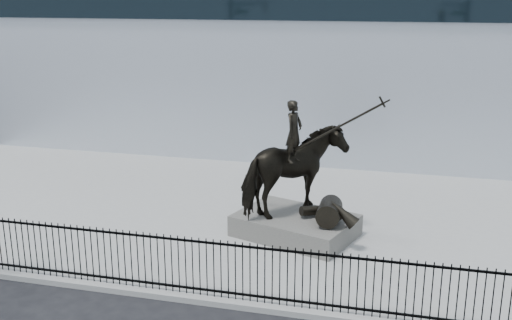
# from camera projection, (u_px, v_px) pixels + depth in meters

# --- Properties ---
(plaza) EXTENTS (30.00, 12.00, 0.15)m
(plaza) POSITION_uv_depth(u_px,v_px,m) (274.00, 217.00, 19.89)
(plaza) COLOR gray
(plaza) RESTS_ON ground
(building) EXTENTS (44.00, 14.00, 9.00)m
(building) POSITION_uv_depth(u_px,v_px,m) (330.00, 49.00, 30.83)
(building) COLOR silver
(building) RESTS_ON ground
(picket_fence) EXTENTS (22.10, 0.10, 1.50)m
(picket_fence) POSITION_uv_depth(u_px,v_px,m) (222.00, 269.00, 14.31)
(picket_fence) COLOR black
(picket_fence) RESTS_ON plaza
(statue_plinth) EXTENTS (3.96, 3.29, 0.64)m
(statue_plinth) POSITION_uv_depth(u_px,v_px,m) (295.00, 225.00, 18.15)
(statue_plinth) COLOR #514E4A
(statue_plinth) RESTS_ON plaza
(equestrian_statue) EXTENTS (4.16, 3.27, 3.69)m
(equestrian_statue) POSITION_uv_depth(u_px,v_px,m) (298.00, 174.00, 17.67)
(equestrian_statue) COLOR black
(equestrian_statue) RESTS_ON statue_plinth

